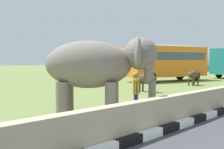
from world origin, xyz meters
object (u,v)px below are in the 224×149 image
at_px(elephant, 98,66).
at_px(bus_orange, 167,61).
at_px(cow_near, 146,79).
at_px(cow_mid, 194,75).
at_px(person_handler, 136,91).

relative_size(elephant, bus_orange, 0.42).
xyz_separation_m(elephant, bus_orange, (17.11, 8.16, 0.17)).
xyz_separation_m(cow_near, cow_mid, (6.68, 0.04, 0.00)).
distance_m(elephant, bus_orange, 18.95).
relative_size(person_handler, cow_mid, 0.88).
xyz_separation_m(person_handler, cow_mid, (13.14, 4.42, -0.06)).
bearing_deg(elephant, cow_near, 25.89).
bearing_deg(person_handler, cow_near, 34.13).
bearing_deg(bus_orange, cow_mid, -120.33).
distance_m(person_handler, bus_orange, 17.93).
bearing_deg(elephant, bus_orange, 25.51).
relative_size(bus_orange, cow_mid, 4.89).
bearing_deg(cow_near, person_handler, -145.87).
height_order(elephant, person_handler, elephant).
bearing_deg(cow_mid, bus_orange, 59.67).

